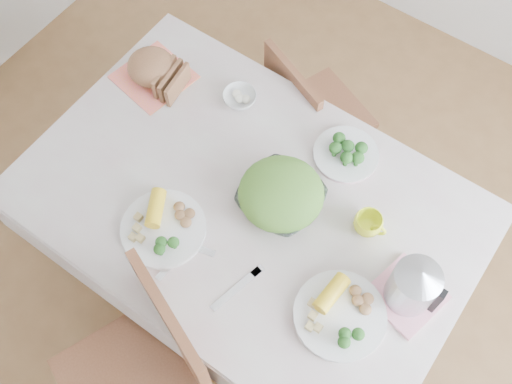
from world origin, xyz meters
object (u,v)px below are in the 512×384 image
Objects in this scene: dining_table at (249,246)px; chair_far at (321,106)px; dinner_plate_left at (164,229)px; dinner_plate_right at (340,315)px; chair_near at (133,381)px; electric_kettle at (415,283)px; yellow_mug at (368,224)px; salad_bowl at (281,198)px.

chair_far is (-0.10, 0.67, 0.09)m from dining_table.
chair_far reaches higher than dining_table.
dinner_plate_right is at bearing 7.89° from dinner_plate_left.
chair_near is 0.99m from electric_kettle.
yellow_mug is at bearing 105.33° from dinner_plate_right.
salad_bowl is at bearing 103.45° from chair_near.
electric_kettle reaches higher than dinner_plate_left.
electric_kettle is at bearing 52.26° from dinner_plate_right.
dining_table is 4.92× the size of dinner_plate_right.
salad_bowl is 0.29m from yellow_mug.
dinner_plate_left is 1.40× the size of electric_kettle.
chair_near reaches higher than salad_bowl.
dining_table is 0.58m from yellow_mug.
dining_table is at bearing 160.89° from dinner_plate_right.
chair_near is at bearing -145.38° from electric_kettle.
electric_kettle is at bearing 18.99° from dinner_plate_left.
salad_bowl is at bearing 32.94° from dining_table.
electric_kettle is at bearing -5.14° from salad_bowl.
chair_near reaches higher than chair_far.
electric_kettle reaches higher than dinner_plate_right.
dining_table is 5.01× the size of dinner_plate_left.
electric_kettle reaches higher than chair_near.
chair_near is at bearing -115.72° from yellow_mug.
salad_bowl is 0.42m from dinner_plate_right.
salad_bowl reaches higher than dinner_plate_left.
chair_near is 3.35× the size of dinner_plate_right.
chair_far is at bearing 132.01° from yellow_mug.
electric_kettle is at bearing 158.20° from chair_far.
dinner_plate_left is at bearing 107.91° from chair_far.
yellow_mug is at bearing 16.45° from salad_bowl.
dinner_plate_right is at bearing -19.11° from dining_table.
dining_table is 14.76× the size of yellow_mug.
yellow_mug is 0.26m from electric_kettle.
yellow_mug reaches higher than dining_table.
yellow_mug is 0.47× the size of electric_kettle.
dinner_plate_left is (-0.06, -0.91, 0.31)m from chair_far.
dining_table is at bearing -147.06° from salad_bowl.
dinner_plate_right is at bearing 68.46° from chair_near.
dinner_plate_right is at bearing -30.88° from salad_bowl.
chair_far is at bearing 86.24° from dinner_plate_left.
chair_near is 0.95m from yellow_mug.
dining_table is at bearing 110.69° from chair_near.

